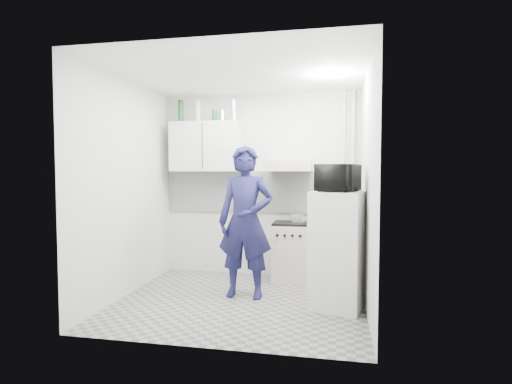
# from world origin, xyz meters

# --- Properties ---
(floor) EXTENTS (2.80, 2.80, 0.00)m
(floor) POSITION_xyz_m (0.00, 0.00, 0.00)
(floor) COLOR gray
(floor) RESTS_ON ground
(ceiling) EXTENTS (2.80, 2.80, 0.00)m
(ceiling) POSITION_xyz_m (0.00, 0.00, 2.60)
(ceiling) COLOR white
(ceiling) RESTS_ON wall_back
(wall_back) EXTENTS (2.80, 0.00, 2.80)m
(wall_back) POSITION_xyz_m (0.00, 1.25, 1.30)
(wall_back) COLOR beige
(wall_back) RESTS_ON floor
(wall_left) EXTENTS (0.00, 2.60, 2.60)m
(wall_left) POSITION_xyz_m (-1.40, 0.00, 1.30)
(wall_left) COLOR beige
(wall_left) RESTS_ON floor
(wall_right) EXTENTS (0.00, 2.60, 2.60)m
(wall_right) POSITION_xyz_m (1.40, 0.00, 1.30)
(wall_right) COLOR beige
(wall_right) RESTS_ON floor
(person) EXTENTS (0.66, 0.44, 1.80)m
(person) POSITION_xyz_m (0.02, 0.19, 0.90)
(person) COLOR #18173F
(person) RESTS_ON floor
(stove) EXTENTS (0.48, 0.48, 0.77)m
(stove) POSITION_xyz_m (0.48, 1.00, 0.39)
(stove) COLOR beige
(stove) RESTS_ON floor
(fridge) EXTENTS (0.65, 0.65, 1.28)m
(fridge) POSITION_xyz_m (1.10, -0.00, 0.64)
(fridge) COLOR beige
(fridge) RESTS_ON floor
(stove_top) EXTENTS (0.46, 0.46, 0.03)m
(stove_top) POSITION_xyz_m (0.48, 1.00, 0.79)
(stove_top) COLOR black
(stove_top) RESTS_ON stove
(saucepan) EXTENTS (0.21, 0.21, 0.11)m
(saucepan) POSITION_xyz_m (0.57, 1.07, 0.86)
(saucepan) COLOR silver
(saucepan) RESTS_ON stove_top
(microwave) EXTENTS (0.62, 0.51, 0.29)m
(microwave) POSITION_xyz_m (1.10, -0.00, 1.43)
(microwave) COLOR black
(microwave) RESTS_ON fridge
(bottle_a) EXTENTS (0.08, 0.08, 0.33)m
(bottle_a) POSITION_xyz_m (-1.13, 1.07, 2.36)
(bottle_a) COLOR #144C1E
(bottle_a) RESTS_ON upper_cabinet
(bottle_c) EXTENTS (0.08, 0.08, 0.31)m
(bottle_c) POSITION_xyz_m (-0.87, 1.07, 2.36)
(bottle_c) COLOR #B2B7BC
(bottle_c) RESTS_ON upper_cabinet
(canister_a) EXTENTS (0.07, 0.07, 0.17)m
(canister_a) POSITION_xyz_m (-0.63, 1.07, 2.29)
(canister_a) COLOR #144C1E
(canister_a) RESTS_ON upper_cabinet
(canister_b) EXTENTS (0.09, 0.09, 0.16)m
(canister_b) POSITION_xyz_m (-0.52, 1.07, 2.28)
(canister_b) COLOR silver
(canister_b) RESTS_ON upper_cabinet
(bottle_e) EXTENTS (0.08, 0.08, 0.30)m
(bottle_e) POSITION_xyz_m (-0.34, 1.07, 2.35)
(bottle_e) COLOR silver
(bottle_e) RESTS_ON upper_cabinet
(upper_cabinet) EXTENTS (1.00, 0.35, 0.70)m
(upper_cabinet) POSITION_xyz_m (-0.75, 1.07, 1.85)
(upper_cabinet) COLOR beige
(upper_cabinet) RESTS_ON wall_back
(range_hood) EXTENTS (0.60, 0.50, 0.14)m
(range_hood) POSITION_xyz_m (0.45, 1.00, 1.57)
(range_hood) COLOR beige
(range_hood) RESTS_ON wall_back
(backsplash) EXTENTS (2.74, 0.03, 0.60)m
(backsplash) POSITION_xyz_m (0.00, 1.24, 1.20)
(backsplash) COLOR white
(backsplash) RESTS_ON wall_back
(pipe_a) EXTENTS (0.05, 0.05, 2.60)m
(pipe_a) POSITION_xyz_m (1.30, 1.17, 1.30)
(pipe_a) COLOR beige
(pipe_a) RESTS_ON floor
(pipe_b) EXTENTS (0.04, 0.04, 2.60)m
(pipe_b) POSITION_xyz_m (1.18, 1.17, 1.30)
(pipe_b) COLOR beige
(pipe_b) RESTS_ON floor
(ceiling_spot_fixture) EXTENTS (0.10, 0.10, 0.02)m
(ceiling_spot_fixture) POSITION_xyz_m (1.00, 0.20, 2.57)
(ceiling_spot_fixture) COLOR white
(ceiling_spot_fixture) RESTS_ON ceiling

